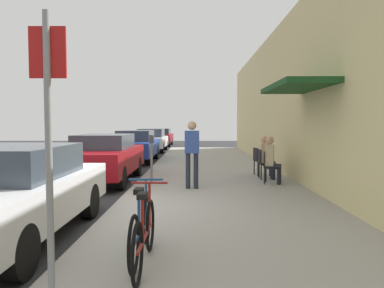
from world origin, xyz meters
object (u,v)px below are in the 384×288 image
bicycle_1 (141,228)px  pedestrian_standing (192,149)px  parked_car_1 (104,157)px  bicycle_0 (145,235)px  street_sign (49,138)px  parked_car_2 (135,146)px  parked_car_3 (151,140)px  parked_car_4 (160,137)px  cafe_chair_1 (264,162)px  seated_patron_0 (272,158)px  parked_car_0 (10,192)px  parking_meter (152,155)px  cafe_chair_2 (259,159)px  cafe_chair_0 (269,165)px  seated_patron_1 (266,156)px

bicycle_1 → pedestrian_standing: pedestrian_standing is taller
pedestrian_standing → parked_car_1: bearing=145.9°
bicycle_0 → street_sign: bearing=-124.4°
parked_car_2 → parked_car_3: (0.00, 6.06, -0.01)m
street_sign → parked_car_4: bearing=93.3°
parked_car_3 → cafe_chair_1: parked_car_3 is taller
parked_car_2 → bicycle_0: parked_car_2 is taller
bicycle_1 → seated_patron_0: (2.75, 5.60, 0.34)m
parked_car_0 → parked_car_3: bearing=90.0°
parked_car_1 → bicycle_0: (2.18, -6.88, -0.27)m
seated_patron_0 → parked_car_1: bearing=168.3°
parking_meter → parked_car_2: bearing=102.9°
parked_car_0 → cafe_chair_2: parked_car_0 is taller
street_sign → cafe_chair_0: bearing=64.5°
parked_car_1 → cafe_chair_2: size_ratio=5.06×
parked_car_4 → seated_patron_0: (4.85, -18.81, 0.10)m
parked_car_0 → parked_car_3: size_ratio=1.00×
pedestrian_standing → parked_car_3: bearing=101.0°
parked_car_0 → parked_car_4: 23.41m
street_sign → seated_patron_1: bearing=66.5°
bicycle_1 → parked_car_4: bearing=94.9°
parked_car_0 → pedestrian_standing: bearing=54.8°
parked_car_4 → parked_car_2: bearing=-90.0°
parked_car_2 → seated_patron_0: size_ratio=3.41×
bicycle_0 → pedestrian_standing: (0.50, 5.07, 0.64)m
bicycle_0 → pedestrian_standing: pedestrian_standing is taller
parked_car_4 → cafe_chair_2: bearing=-74.5°
seated_patron_0 → pedestrian_standing: size_ratio=0.76×
bicycle_0 → cafe_chair_0: bearing=66.1°
parking_meter → bicycle_1: parking_meter is taller
parked_car_3 → cafe_chair_0: parked_car_3 is taller
parked_car_0 → seated_patron_0: parked_car_0 is taller
parking_meter → cafe_chair_2: bearing=24.3°
parked_car_3 → cafe_chair_2: bearing=-67.1°
cafe_chair_1 → cafe_chair_0: bearing=-89.8°
cafe_chair_2 → seated_patron_1: bearing=-85.6°
cafe_chair_1 → pedestrian_standing: size_ratio=0.51×
bicycle_0 → seated_patron_1: size_ratio=1.33×
cafe_chair_1 → pedestrian_standing: (-2.11, -1.62, 0.50)m
parked_car_1 → bicycle_0: 7.22m
parked_car_1 → bicycle_0: parked_car_1 is taller
bicycle_1 → cafe_chair_2: bicycle_1 is taller
bicycle_0 → cafe_chair_2: bearing=70.8°
cafe_chair_0 → cafe_chair_2: 1.57m
parked_car_0 → bicycle_0: 2.54m
bicycle_0 → bicycle_1: size_ratio=1.00×
cafe_chair_1 → cafe_chair_2: same height
parked_car_1 → bicycle_1: parked_car_1 is taller
parked_car_1 → seated_patron_0: (4.85, -1.01, 0.07)m
parked_car_3 → cafe_chair_2: 12.32m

